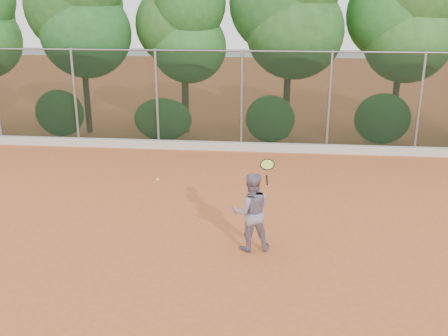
# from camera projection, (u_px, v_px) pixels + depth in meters

# --- Properties ---
(ground) EXTENTS (80.00, 80.00, 0.00)m
(ground) POSITION_uv_depth(u_px,v_px,m) (219.00, 234.00, 11.25)
(ground) COLOR #C55F2E
(ground) RESTS_ON ground
(concrete_curb) EXTENTS (24.00, 0.20, 0.30)m
(concrete_curb) POSITION_uv_depth(u_px,v_px,m) (241.00, 147.00, 17.65)
(concrete_curb) COLOR beige
(concrete_curb) RESTS_ON ground
(tennis_player) EXTENTS (0.94, 0.80, 1.69)m
(tennis_player) POSITION_uv_depth(u_px,v_px,m) (251.00, 212.00, 10.34)
(tennis_player) COLOR slate
(tennis_player) RESTS_ON ground
(chainlink_fence) EXTENTS (24.09, 0.09, 3.50)m
(chainlink_fence) POSITION_uv_depth(u_px,v_px,m) (242.00, 98.00, 17.29)
(chainlink_fence) COLOR black
(chainlink_fence) RESTS_ON ground
(foliage_backdrop) EXTENTS (23.70, 3.63, 7.55)m
(foliage_backdrop) POSITION_uv_depth(u_px,v_px,m) (231.00, 20.00, 18.42)
(foliage_backdrop) COLOR #482F1B
(foliage_backdrop) RESTS_ON ground
(tennis_racket) EXTENTS (0.32, 0.30, 0.58)m
(tennis_racket) POSITION_uv_depth(u_px,v_px,m) (267.00, 166.00, 9.91)
(tennis_racket) COLOR black
(tennis_racket) RESTS_ON ground
(tennis_ball_in_flight) EXTENTS (0.07, 0.07, 0.07)m
(tennis_ball_in_flight) POSITION_uv_depth(u_px,v_px,m) (158.00, 180.00, 10.62)
(tennis_ball_in_flight) COLOR #C1E534
(tennis_ball_in_flight) RESTS_ON ground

